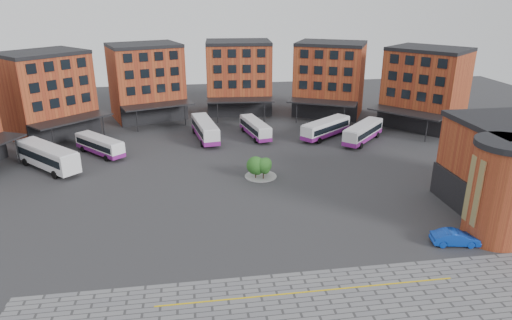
{
  "coord_description": "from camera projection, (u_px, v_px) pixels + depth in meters",
  "views": [
    {
      "loc": [
        -7.39,
        -45.45,
        24.15
      ],
      "look_at": [
        0.74,
        7.97,
        4.0
      ],
      "focal_mm": 32.0,
      "sensor_mm": 36.0,
      "label": 1
    }
  ],
  "objects": [
    {
      "name": "tree_island",
      "position": [
        260.0,
        167.0,
        61.88
      ],
      "size": [
        4.4,
        4.4,
        3.15
      ],
      "color": "gray",
      "rests_on": "ground"
    },
    {
      "name": "bus_a",
      "position": [
        47.0,
        155.0,
        64.89
      ],
      "size": [
        10.64,
        10.99,
        3.52
      ],
      "rotation": [
        0.0,
        0.0,
        0.76
      ],
      "color": "silver",
      "rests_on": "ground"
    },
    {
      "name": "bus_f",
      "position": [
        363.0,
        132.0,
        76.89
      ],
      "size": [
        9.59,
        9.8,
        3.14
      ],
      "rotation": [
        0.0,
        0.0,
        -0.77
      ],
      "color": "silver",
      "rests_on": "ground"
    },
    {
      "name": "ground",
      "position": [
        260.0,
        218.0,
        51.58
      ],
      "size": [
        160.0,
        160.0,
        0.0
      ],
      "primitive_type": "plane",
      "color": "#28282B",
      "rests_on": "ground"
    },
    {
      "name": "blue_car",
      "position": [
        455.0,
        238.0,
        45.87
      ],
      "size": [
        4.94,
        2.46,
        1.56
      ],
      "primitive_type": "imported",
      "rotation": [
        0.0,
        0.0,
        1.39
      ],
      "color": "#0C36A6",
      "rests_on": "ground"
    },
    {
      "name": "bus_e",
      "position": [
        326.0,
        128.0,
        79.13
      ],
      "size": [
        10.35,
        8.76,
        3.12
      ],
      "rotation": [
        0.0,
        0.0,
        -0.92
      ],
      "color": "white",
      "rests_on": "ground"
    },
    {
      "name": "main_building",
      "position": [
        202.0,
        88.0,
        83.81
      ],
      "size": [
        94.14,
        42.48,
        14.6
      ],
      "color": "#964120",
      "rests_on": "ground"
    },
    {
      "name": "yellow_line",
      "position": [
        309.0,
        292.0,
        38.88
      ],
      "size": [
        26.0,
        0.15,
        0.02
      ],
      "primitive_type": "cube",
      "color": "gold",
      "rests_on": "paving_zone"
    },
    {
      "name": "bus_c",
      "position": [
        205.0,
        129.0,
        78.1
      ],
      "size": [
        4.43,
        12.07,
        3.32
      ],
      "rotation": [
        0.0,
        0.0,
        0.15
      ],
      "color": "silver",
      "rests_on": "ground"
    },
    {
      "name": "bus_d",
      "position": [
        255.0,
        128.0,
        79.61
      ],
      "size": [
        4.32,
        10.56,
        2.9
      ],
      "rotation": [
        0.0,
        0.0,
        0.19
      ],
      "color": "silver",
      "rests_on": "ground"
    },
    {
      "name": "bus_b",
      "position": [
        100.0,
        145.0,
        70.88
      ],
      "size": [
        8.49,
        9.14,
        2.86
      ],
      "rotation": [
        0.0,
        0.0,
        0.73
      ],
      "color": "white",
      "rests_on": "ground"
    }
  ]
}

